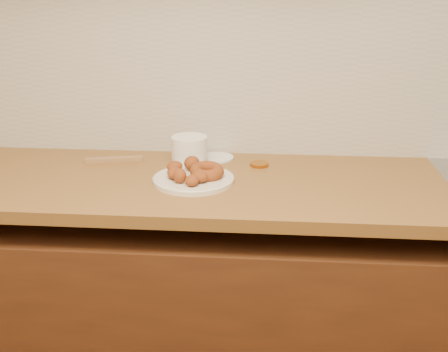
{
  "coord_description": "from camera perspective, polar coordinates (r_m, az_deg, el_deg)",
  "views": [
    {
      "loc": [
        -0.08,
        -0.01,
        1.53
      ],
      "look_at": [
        -0.21,
        1.64,
        0.93
      ],
      "focal_mm": 45.0,
      "sensor_mm": 36.0,
      "label": 1
    }
  ],
  "objects": [
    {
      "name": "wooden_utensil",
      "position": [
        2.03,
        -11.11,
        1.65
      ],
      "size": [
        0.2,
        0.07,
        0.02
      ],
      "primitive_type": "cube",
      "rotation": [
        0.0,
        0.0,
        0.23
      ],
      "color": "olive",
      "rests_on": "butcher_block"
    },
    {
      "name": "butcher_block",
      "position": [
        1.91,
        -13.03,
        -0.55
      ],
      "size": [
        2.3,
        0.62,
        0.04
      ],
      "primitive_type": "cube",
      "color": "brown",
      "rests_on": "base_cabinet"
    },
    {
      "name": "brass_jar_lid",
      "position": [
        1.96,
        3.61,
        1.19
      ],
      "size": [
        0.08,
        0.08,
        0.01
      ],
      "primitive_type": "cylinder",
      "rotation": [
        0.0,
        0.0,
        -0.22
      ],
      "color": "#B66D1B",
      "rests_on": "butcher_block"
    },
    {
      "name": "plastic_tub",
      "position": [
        1.95,
        -3.52,
        2.55
      ],
      "size": [
        0.16,
        0.16,
        0.1
      ],
      "primitive_type": "cylinder",
      "rotation": [
        0.0,
        0.0,
        -0.38
      ],
      "color": "white",
      "rests_on": "butcher_block"
    },
    {
      "name": "wall_back",
      "position": [
        2.02,
        7.1,
        14.62
      ],
      "size": [
        4.0,
        0.02,
        2.7
      ],
      "primitive_type": "cube",
      "color": "tan",
      "rests_on": "ground"
    },
    {
      "name": "backsplash",
      "position": [
        2.03,
        6.93,
        10.37
      ],
      "size": [
        3.6,
        0.02,
        0.6
      ],
      "primitive_type": "cube",
      "color": "#B8B4A7",
      "rests_on": "wall_back"
    },
    {
      "name": "fried_dough_chunks",
      "position": [
        1.8,
        -3.94,
        0.47
      ],
      "size": [
        0.16,
        0.21,
        0.05
      ],
      "color": "#94491C",
      "rests_on": "donut_plate"
    },
    {
      "name": "donut_plate",
      "position": [
        1.8,
        -3.11,
        -0.37
      ],
      "size": [
        0.26,
        0.26,
        0.01
      ],
      "primitive_type": "cylinder",
      "color": "silver",
      "rests_on": "butcher_block"
    },
    {
      "name": "base_cabinet",
      "position": [
        2.05,
        6.24,
        -14.08
      ],
      "size": [
        3.6,
        0.6,
        0.77
      ],
      "primitive_type": "cube",
      "color": "#522C13",
      "rests_on": "floor"
    },
    {
      "name": "tub_lid",
      "position": [
        2.03,
        -0.75,
        1.88
      ],
      "size": [
        0.14,
        0.14,
        0.01
      ],
      "primitive_type": "cylinder",
      "rotation": [
        0.0,
        0.0,
        0.15
      ],
      "color": "white",
      "rests_on": "butcher_block"
    },
    {
      "name": "ring_donut",
      "position": [
        1.8,
        -1.76,
        0.5
      ],
      "size": [
        0.15,
        0.16,
        0.05
      ],
      "primitive_type": "torus",
      "rotation": [
        0.1,
        0.0,
        0.53
      ],
      "color": "#94491C",
      "rests_on": "donut_plate"
    }
  ]
}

